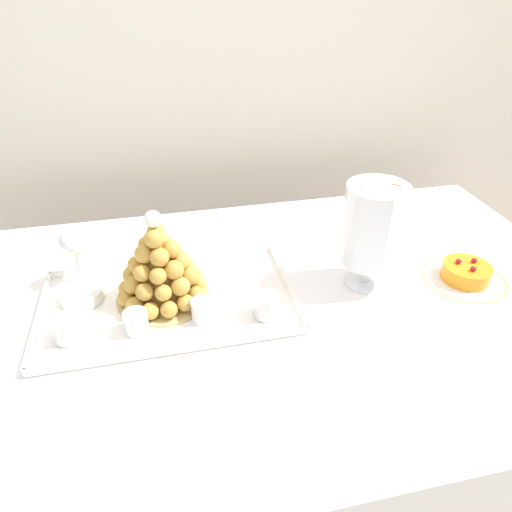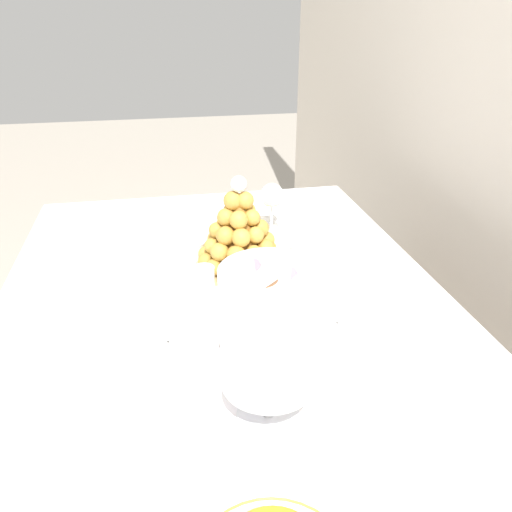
{
  "view_description": "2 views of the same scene",
  "coord_description": "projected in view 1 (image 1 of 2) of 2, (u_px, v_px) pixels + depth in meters",
  "views": [
    {
      "loc": [
        -0.23,
        -0.85,
        1.47
      ],
      "look_at": [
        -0.04,
        -0.01,
        0.91
      ],
      "focal_mm": 32.27,
      "sensor_mm": 36.0,
      "label": 1
    },
    {
      "loc": [
        0.85,
        -0.12,
        1.37
      ],
      "look_at": [
        -0.06,
        0.06,
        0.9
      ],
      "focal_mm": 35.84,
      "sensor_mm": 36.0,
      "label": 2
    }
  ],
  "objects": [
    {
      "name": "fruit_tart_plate",
      "position": [
        465.0,
        275.0,
        1.17
      ],
      "size": [
        0.21,
        0.21,
        0.06
      ],
      "color": "white",
      "rests_on": "buffet_table"
    },
    {
      "name": "dessert_cup_mid_left",
      "position": [
        136.0,
        323.0,
        1.0
      ],
      "size": [
        0.05,
        0.05,
        0.05
      ],
      "color": "silver",
      "rests_on": "serving_tray"
    },
    {
      "name": "serving_tray",
      "position": [
        170.0,
        303.0,
        1.1
      ],
      "size": [
        0.59,
        0.35,
        0.02
      ],
      "color": "white",
      "rests_on": "buffet_table"
    },
    {
      "name": "dessert_cup_centre",
      "position": [
        203.0,
        311.0,
        1.03
      ],
      "size": [
        0.05,
        0.05,
        0.05
      ],
      "color": "silver",
      "rests_on": "serving_tray"
    },
    {
      "name": "dessert_cup_mid_right",
      "position": [
        267.0,
        306.0,
        1.05
      ],
      "size": [
        0.06,
        0.06,
        0.05
      ],
      "color": "silver",
      "rests_on": "serving_tray"
    },
    {
      "name": "backdrop_wall",
      "position": [
        214.0,
        35.0,
        1.53
      ],
      "size": [
        4.8,
        0.1,
        2.5
      ],
      "primitive_type": "cube",
      "color": "silver",
      "rests_on": "ground_plane"
    },
    {
      "name": "croquembouche",
      "position": [
        160.0,
        268.0,
        1.07
      ],
      "size": [
        0.22,
        0.22,
        0.24
      ],
      "color": "tan",
      "rests_on": "serving_tray"
    },
    {
      "name": "macaron_goblet",
      "position": [
        373.0,
        225.0,
        1.08
      ],
      "size": [
        0.15,
        0.15,
        0.28
      ],
      "color": "white",
      "rests_on": "buffet_table"
    },
    {
      "name": "dessert_cup_left",
      "position": [
        67.0,
        329.0,
        0.98
      ],
      "size": [
        0.06,
        0.06,
        0.06
      ],
      "color": "silver",
      "rests_on": "serving_tray"
    },
    {
      "name": "wine_glass",
      "position": [
        73.0,
        245.0,
        1.12
      ],
      "size": [
        0.07,
        0.07,
        0.15
      ],
      "color": "silver",
      "rests_on": "buffet_table"
    },
    {
      "name": "buffet_table",
      "position": [
        271.0,
        327.0,
        1.17
      ],
      "size": [
        1.67,
        1.02,
        0.77
      ],
      "color": "brown",
      "rests_on": "ground_plane"
    },
    {
      "name": "ground_plane",
      "position": [
        267.0,
        480.0,
        1.54
      ],
      "size": [
        12.0,
        12.0,
        0.0
      ],
      "primitive_type": "plane",
      "color": "#B2A899"
    },
    {
      "name": "creme_brulee_ramekin",
      "position": [
        82.0,
        294.0,
        1.1
      ],
      "size": [
        0.1,
        0.1,
        0.03
      ],
      "color": "white",
      "rests_on": "serving_tray"
    }
  ]
}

